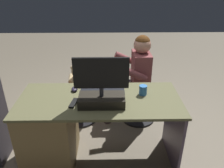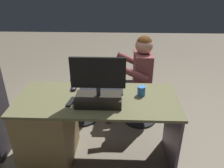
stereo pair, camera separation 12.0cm
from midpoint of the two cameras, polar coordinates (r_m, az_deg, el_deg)
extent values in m
plane|color=#6E6453|center=(2.73, -3.91, -13.50)|extent=(10.00, 10.00, 0.00)
cube|color=brown|center=(2.07, -4.86, -4.03)|extent=(1.49, 0.65, 0.02)
cube|color=olive|center=(2.36, -16.84, -11.45)|extent=(0.48, 0.60, 0.69)
cube|color=#524358|center=(2.35, 13.71, -11.28)|extent=(0.02, 0.58, 0.69)
cube|color=black|center=(1.96, -4.38, -4.11)|extent=(0.40, 0.20, 0.08)
cylinder|color=#333338|center=(1.92, -4.46, -2.02)|extent=(0.04, 0.04, 0.08)
cube|color=black|center=(1.84, -4.65, 2.72)|extent=(0.46, 0.02, 0.27)
cube|color=black|center=(1.86, -4.63, 2.90)|extent=(0.42, 0.00, 0.24)
cube|color=black|center=(2.17, -4.00, -1.78)|extent=(0.42, 0.14, 0.02)
ellipsoid|color=#241F30|center=(2.23, -10.99, -1.27)|extent=(0.06, 0.10, 0.04)
cylinder|color=#3372BF|center=(2.12, 6.23, -1.57)|extent=(0.07, 0.07, 0.09)
cube|color=black|center=(2.02, -11.36, -4.75)|extent=(0.07, 0.16, 0.02)
cylinder|color=black|center=(3.07, -9.14, -8.27)|extent=(0.46, 0.46, 0.03)
cylinder|color=gray|center=(2.97, -9.40, -5.23)|extent=(0.04, 0.04, 0.36)
cylinder|color=maroon|center=(2.86, -9.71, -1.66)|extent=(0.38, 0.38, 0.06)
ellipsoid|color=tan|center=(2.81, -9.90, 0.49)|extent=(0.17, 0.14, 0.18)
sphere|color=tan|center=(2.75, -10.13, 3.15)|extent=(0.13, 0.13, 0.13)
sphere|color=beige|center=(2.80, -9.96, 3.42)|extent=(0.05, 0.05, 0.05)
sphere|color=tan|center=(2.72, -9.26, 4.11)|extent=(0.05, 0.05, 0.05)
sphere|color=tan|center=(2.74, -11.16, 4.07)|extent=(0.05, 0.05, 0.05)
cylinder|color=tan|center=(2.81, -8.14, 1.45)|extent=(0.05, 0.14, 0.09)
cylinder|color=tan|center=(2.84, -11.58, 1.41)|extent=(0.05, 0.14, 0.09)
cylinder|color=tan|center=(2.92, -8.67, 0.27)|extent=(0.06, 0.11, 0.06)
cylinder|color=tan|center=(2.93, -10.42, 0.25)|extent=(0.06, 0.11, 0.06)
cylinder|color=black|center=(3.05, 5.40, -8.35)|extent=(0.43, 0.43, 0.03)
cylinder|color=gray|center=(2.94, 5.56, -5.28)|extent=(0.04, 0.04, 0.36)
cylinder|color=#53525E|center=(2.84, 5.75, -1.68)|extent=(0.37, 0.37, 0.06)
cube|color=brown|center=(2.72, 6.00, 3.19)|extent=(0.21, 0.32, 0.47)
sphere|color=tan|center=(2.61, 6.34, 9.80)|extent=(0.20, 0.20, 0.20)
sphere|color=#533114|center=(2.60, 6.37, 10.21)|extent=(0.18, 0.18, 0.18)
cylinder|color=brown|center=(2.50, 3.52, 2.86)|extent=(0.37, 0.08, 0.23)
cylinder|color=brown|center=(2.87, 3.09, 6.07)|extent=(0.37, 0.08, 0.23)
cylinder|color=#392B33|center=(2.72, 1.74, -1.65)|extent=(0.41, 0.12, 0.11)
cylinder|color=#392B33|center=(2.85, -2.41, -5.94)|extent=(0.10, 0.10, 0.44)
cylinder|color=#392B33|center=(2.88, 1.64, 0.02)|extent=(0.41, 0.12, 0.11)
cylinder|color=#392B33|center=(3.00, -2.28, -4.12)|extent=(0.10, 0.10, 0.44)
camera|label=1|loc=(0.06, -91.43, -0.72)|focal=36.21mm
camera|label=2|loc=(0.06, 88.57, 0.72)|focal=36.21mm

